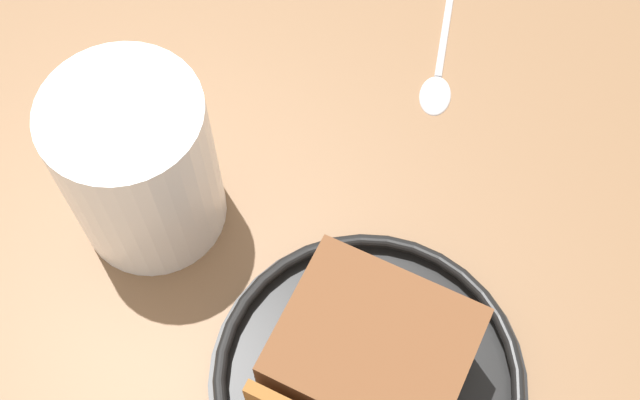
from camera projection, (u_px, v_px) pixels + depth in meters
The scene contains 5 objects.
ground_plane at pixel (263, 351), 47.55cm from camera, with size 153.17×153.17×2.85cm, color brown.
small_plate at pixel (365, 386), 44.48cm from camera, with size 16.95×16.95×1.45cm.
cake_slice at pixel (366, 373), 41.38cm from camera, with size 9.51×8.83×6.59cm.
tea_mug at pixel (137, 163), 45.25cm from camera, with size 10.23×8.50×10.64cm.
teaspoon at pixel (439, 69), 54.26cm from camera, with size 3.25×12.02×0.80cm.
Camera 1 is at (-8.00, 12.29, 44.70)cm, focal length 47.74 mm.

